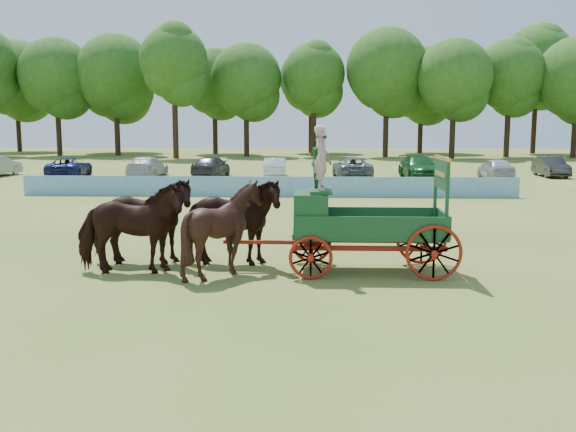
# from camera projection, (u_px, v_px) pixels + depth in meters

# --- Properties ---
(ground) EXTENTS (160.00, 160.00, 0.00)m
(ground) POSITION_uv_depth(u_px,v_px,m) (249.00, 280.00, 15.74)
(ground) COLOR olive
(ground) RESTS_ON ground
(horse_lead_left) EXTENTS (2.91, 1.51, 2.38)m
(horse_lead_left) POSITION_uv_depth(u_px,v_px,m) (130.00, 228.00, 16.27)
(horse_lead_left) COLOR black
(horse_lead_left) RESTS_ON ground
(horse_lead_right) EXTENTS (2.91, 1.51, 2.38)m
(horse_lead_right) POSITION_uv_depth(u_px,v_px,m) (142.00, 221.00, 17.36)
(horse_lead_right) COLOR black
(horse_lead_right) RESTS_ON ground
(horse_wheel_left) EXTENTS (2.44, 2.24, 2.38)m
(horse_wheel_left) POSITION_uv_depth(u_px,v_px,m) (224.00, 229.00, 16.16)
(horse_wheel_left) COLOR black
(horse_wheel_left) RESTS_ON ground
(horse_wheel_right) EXTENTS (2.82, 1.29, 2.38)m
(horse_wheel_right) POSITION_uv_depth(u_px,v_px,m) (230.00, 222.00, 17.24)
(horse_wheel_right) COLOR black
(horse_wheel_right) RESTS_ON ground
(farm_dray) EXTENTS (5.99, 2.00, 3.78)m
(farm_dray) POSITION_uv_depth(u_px,v_px,m) (341.00, 211.00, 16.51)
(farm_dray) COLOR #A52510
(farm_dray) RESTS_ON ground
(sponsor_banner) EXTENTS (26.00, 0.08, 1.05)m
(sponsor_banner) POSITION_uv_depth(u_px,v_px,m) (267.00, 186.00, 33.51)
(sponsor_banner) COLOR #1F68A9
(sponsor_banner) RESTS_ON ground
(parked_cars) EXTENTS (46.09, 6.67, 1.56)m
(parked_cars) POSITION_uv_depth(u_px,v_px,m) (249.00, 167.00, 45.17)
(parked_cars) COLOR silver
(parked_cars) RESTS_ON ground
(treeline) EXTENTS (89.78, 23.78, 15.64)m
(treeline) POSITION_uv_depth(u_px,v_px,m) (253.00, 75.00, 74.55)
(treeline) COLOR #382314
(treeline) RESTS_ON ground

